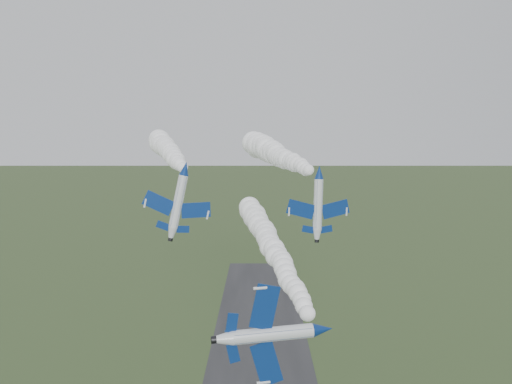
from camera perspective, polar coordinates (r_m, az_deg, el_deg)
jet_lead at (r=59.92m, az=6.74°, el=-13.51°), size 3.66×12.45×10.31m
smoke_trail_jet_lead at (r=91.52m, az=1.47°, el=-5.26°), size 15.41×60.97×4.46m
jet_pair_left at (r=88.89m, az=-7.09°, el=2.36°), size 10.52×12.63×3.65m
smoke_trail_jet_pair_left at (r=122.00m, az=-8.80°, el=4.11°), size 17.76×60.41×5.24m
jet_pair_right at (r=89.18m, az=6.36°, el=1.99°), size 10.26×12.04×2.99m
smoke_trail_jet_pair_right at (r=117.99m, az=2.03°, el=3.81°), size 17.31×54.86×5.77m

